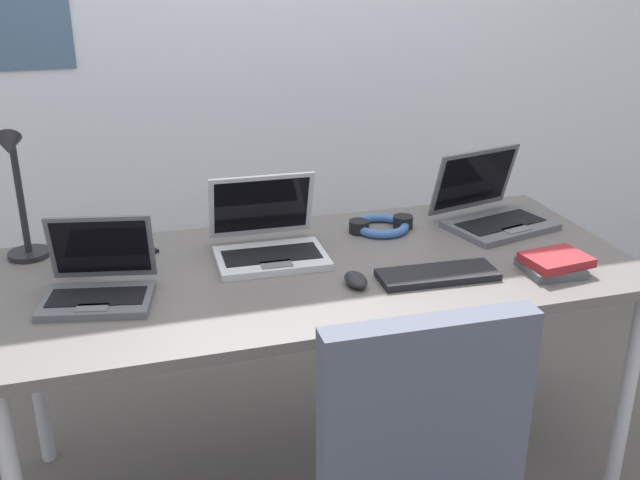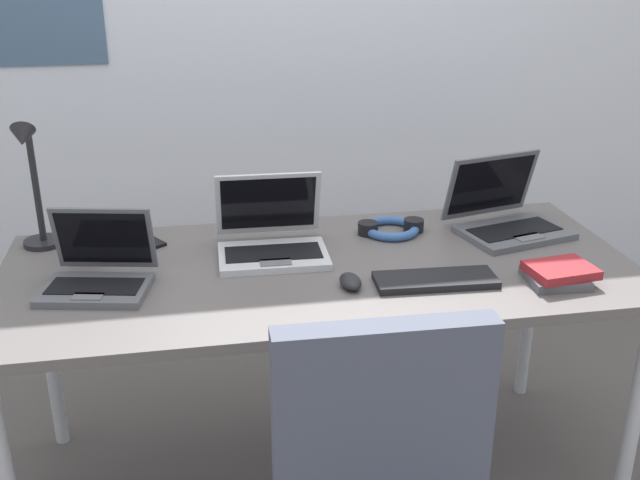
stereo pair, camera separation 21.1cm
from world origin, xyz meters
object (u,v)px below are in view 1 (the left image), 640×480
(coffee_mug, at_px, (79,254))
(laptop_center, at_px, (268,241))
(pill_bottle, at_px, (75,239))
(book_stack, at_px, (554,264))
(laptop_front_right, at_px, (99,283))
(computer_mouse, at_px, (356,280))
(headphones, at_px, (381,226))
(cell_phone, at_px, (136,248))
(laptop_far_corner, at_px, (492,211))
(external_keyboard, at_px, (438,275))
(desk_lamp, at_px, (19,196))

(coffee_mug, bearing_deg, laptop_center, -6.74)
(pill_bottle, bearing_deg, book_stack, -22.64)
(laptop_front_right, relative_size, computer_mouse, 3.29)
(computer_mouse, height_order, headphones, headphones)
(cell_phone, bearing_deg, coffee_mug, 177.19)
(laptop_far_corner, height_order, coffee_mug, laptop_far_corner)
(external_keyboard, relative_size, book_stack, 1.77)
(desk_lamp, bearing_deg, pill_bottle, 14.48)
(desk_lamp, xyz_separation_m, headphones, (1.07, -0.06, -0.18))
(computer_mouse, xyz_separation_m, book_stack, (0.56, -0.07, 0.01))
(laptop_far_corner, bearing_deg, coffee_mug, 179.28)
(computer_mouse, xyz_separation_m, coffee_mug, (-0.71, 0.33, 0.03))
(coffee_mug, bearing_deg, pill_bottle, 94.52)
(external_keyboard, bearing_deg, cell_phone, 153.39)
(coffee_mug, bearing_deg, cell_phone, 29.99)
(external_keyboard, relative_size, headphones, 1.54)
(laptop_front_right, relative_size, cell_phone, 2.32)
(book_stack, bearing_deg, coffee_mug, 162.43)
(desk_lamp, relative_size, laptop_center, 1.23)
(external_keyboard, bearing_deg, laptop_center, 148.01)
(cell_phone, bearing_deg, desk_lamp, 146.39)
(desk_lamp, height_order, laptop_center, desk_lamp)
(headphones, height_order, coffee_mug, coffee_mug)
(desk_lamp, bearing_deg, book_stack, -19.46)
(laptop_center, xyz_separation_m, cell_phone, (-0.37, 0.16, -0.04))
(laptop_center, distance_m, book_stack, 0.81)
(desk_lamp, xyz_separation_m, coffee_mug, (0.14, -0.10, -0.15))
(laptop_front_right, bearing_deg, computer_mouse, -9.99)
(laptop_far_corner, relative_size, pill_bottle, 4.83)
(coffee_mug, bearing_deg, computer_mouse, -24.92)
(cell_phone, height_order, book_stack, book_stack)
(laptop_center, relative_size, coffee_mug, 2.88)
(laptop_front_right, distance_m, coffee_mug, 0.22)
(computer_mouse, bearing_deg, pill_bottle, 145.16)
(external_keyboard, height_order, pill_bottle, pill_bottle)
(headphones, bearing_deg, cell_phone, 175.79)
(laptop_front_right, height_order, computer_mouse, laptop_front_right)
(book_stack, bearing_deg, desk_lamp, 160.54)
(external_keyboard, bearing_deg, laptop_far_corner, 46.89)
(external_keyboard, bearing_deg, pill_bottle, 156.12)
(computer_mouse, distance_m, cell_phone, 0.69)
(laptop_center, distance_m, cell_phone, 0.40)
(headphones, relative_size, pill_bottle, 2.71)
(laptop_front_right, relative_size, pill_bottle, 3.99)
(cell_phone, height_order, pill_bottle, pill_bottle)
(computer_mouse, height_order, cell_phone, computer_mouse)
(headphones, xyz_separation_m, book_stack, (0.35, -0.44, 0.01))
(desk_lamp, bearing_deg, laptop_front_right, -58.20)
(headphones, xyz_separation_m, coffee_mug, (-0.92, -0.04, 0.03))
(laptop_center, bearing_deg, coffee_mug, 173.26)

